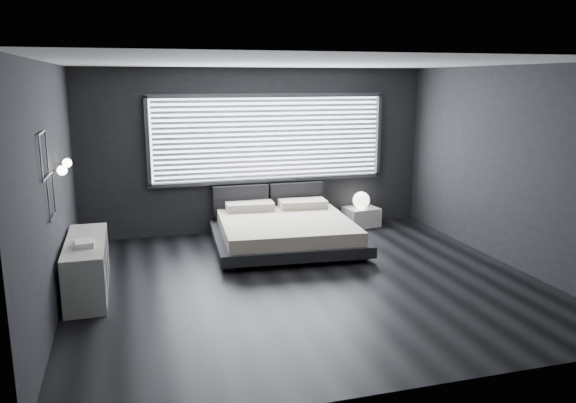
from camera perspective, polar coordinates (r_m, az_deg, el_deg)
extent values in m
plane|color=black|center=(7.46, 1.82, -8.11)|extent=(6.00, 6.00, 0.00)
plane|color=silver|center=(7.00, 1.98, 13.91)|extent=(6.00, 6.00, 0.00)
cube|color=black|center=(9.72, -3.11, 5.18)|extent=(6.00, 0.04, 2.80)
cube|color=black|center=(4.62, 12.46, -3.09)|extent=(6.00, 0.04, 2.80)
cube|color=black|center=(6.81, -22.88, 1.15)|extent=(0.04, 5.50, 2.80)
cube|color=black|center=(8.50, 21.55, 3.31)|extent=(0.04, 5.50, 2.80)
cube|color=white|center=(9.73, -1.94, 6.44)|extent=(4.00, 0.02, 1.38)
cube|color=#47474C|center=(9.41, -14.10, 5.88)|extent=(0.06, 0.08, 1.48)
cube|color=#47474C|center=(10.38, 9.16, 6.66)|extent=(0.06, 0.08, 1.48)
cube|color=#47474C|center=(9.65, -1.93, 10.74)|extent=(4.14, 0.08, 0.06)
cube|color=#47474C|center=(9.80, -1.87, 2.17)|extent=(4.14, 0.08, 0.06)
cube|color=silver|center=(9.67, -1.86, 6.40)|extent=(3.94, 0.03, 1.32)
cube|color=black|center=(9.69, -4.84, 0.15)|extent=(0.96, 0.16, 0.52)
cube|color=black|center=(9.92, 0.83, 0.48)|extent=(0.96, 0.16, 0.52)
cylinder|color=silver|center=(6.82, -22.55, 2.91)|extent=(0.10, 0.02, 0.02)
sphere|color=#FFE5B7|center=(6.82, -21.97, 2.94)|extent=(0.11, 0.11, 0.11)
cylinder|color=silver|center=(7.41, -22.07, 3.63)|extent=(0.10, 0.02, 0.02)
sphere|color=#FFE5B7|center=(7.41, -21.53, 3.66)|extent=(0.11, 0.11, 0.11)
cube|color=#47474C|center=(6.18, -23.74, 6.41)|extent=(0.01, 0.46, 0.02)
cube|color=#47474C|center=(6.24, -23.37, 2.21)|extent=(0.01, 0.46, 0.02)
cube|color=#47474C|center=(6.43, -23.30, 4.57)|extent=(0.01, 0.02, 0.46)
cube|color=#47474C|center=(5.98, -23.82, 4.02)|extent=(0.01, 0.02, 0.46)
cube|color=#47474C|center=(6.48, -23.10, 2.50)|extent=(0.01, 0.46, 0.02)
cube|color=#47474C|center=(6.57, -22.77, -1.46)|extent=(0.01, 0.46, 0.02)
cube|color=#47474C|center=(6.75, -22.72, 0.89)|extent=(0.01, 0.02, 0.46)
cube|color=#47474C|center=(6.30, -23.17, 0.10)|extent=(0.01, 0.02, 0.46)
cube|color=black|center=(7.95, -5.85, -6.57)|extent=(0.13, 0.13, 0.08)
cube|color=black|center=(8.35, 7.54, -5.67)|extent=(0.13, 0.13, 0.08)
cube|color=black|center=(9.60, -6.95, -3.27)|extent=(0.13, 0.13, 0.08)
cube|color=black|center=(9.94, 4.25, -2.67)|extent=(0.13, 0.13, 0.08)
cube|color=black|center=(8.87, -0.22, -3.66)|extent=(2.39, 2.30, 0.16)
cube|color=beige|center=(8.82, -0.22, -2.52)|extent=(2.14, 2.14, 0.20)
cube|color=beige|center=(9.47, -3.91, -0.47)|extent=(0.82, 0.49, 0.13)
cube|color=beige|center=(9.63, 1.50, -0.22)|extent=(0.82, 0.49, 0.13)
cube|color=silver|center=(10.26, 7.45, -1.53)|extent=(0.62, 0.54, 0.33)
sphere|color=white|center=(10.14, 7.45, 0.15)|extent=(0.30, 0.30, 0.30)
cube|color=silver|center=(7.43, -19.73, -6.21)|extent=(0.48, 1.68, 0.67)
cube|color=#47474C|center=(7.42, -17.89, -6.11)|extent=(0.02, 1.66, 0.65)
cube|color=silver|center=(7.10, -20.08, -4.10)|extent=(0.25, 0.33, 0.04)
cube|color=silver|center=(7.07, -20.03, -3.89)|extent=(0.24, 0.31, 0.03)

